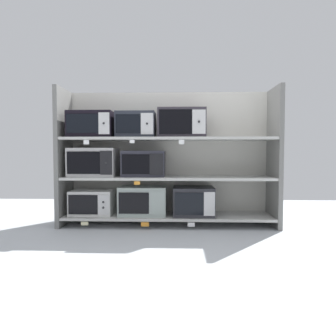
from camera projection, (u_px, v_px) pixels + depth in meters
ground at (164, 253)px, 2.68m from camera, size 6.43×6.00×0.02m
back_panel at (169, 157)px, 3.91m from camera, size 2.63×0.04×1.61m
upright_left at (64, 157)px, 3.68m from camera, size 0.05×0.50×1.61m
upright_right at (275, 157)px, 3.60m from camera, size 0.05×0.50×1.61m
shelf_0 at (168, 216)px, 3.68m from camera, size 2.43×0.50×0.03m
microwave_0 at (92, 202)px, 3.69m from camera, size 0.50×0.36×0.29m
microwave_1 at (143, 201)px, 3.67m from camera, size 0.55×0.39×0.34m
microwave_2 at (193, 201)px, 3.65m from camera, size 0.48×0.43×0.33m
price_tag_0 at (85, 224)px, 3.45m from camera, size 0.08×0.00×0.04m
price_tag_1 at (145, 224)px, 3.43m from camera, size 0.09×0.00×0.05m
price_tag_2 at (191, 225)px, 3.41m from camera, size 0.08×0.00×0.05m
shelf_1 at (168, 178)px, 3.65m from camera, size 2.43×0.50×0.03m
microwave_3 at (94, 162)px, 3.67m from camera, size 0.54×0.42×0.33m
microwave_4 at (144, 164)px, 3.65m from camera, size 0.50×0.35×0.30m
price_tag_3 at (137, 183)px, 3.41m from camera, size 0.07×0.00×0.04m
shelf_2 at (168, 139)px, 3.63m from camera, size 2.43×0.50×0.03m
microwave_5 at (92, 125)px, 3.65m from camera, size 0.52×0.42×0.30m
microwave_6 at (136, 125)px, 3.63m from camera, size 0.45×0.35×0.30m
microwave_7 at (182, 123)px, 3.61m from camera, size 0.55×0.41×0.33m
price_tag_4 at (86, 142)px, 3.41m from camera, size 0.06×0.00×0.05m
price_tag_5 at (132, 141)px, 3.39m from camera, size 0.06×0.00×0.04m
price_tag_6 at (182, 142)px, 3.37m from camera, size 0.06×0.00×0.05m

